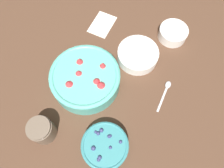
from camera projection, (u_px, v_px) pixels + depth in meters
name	position (u px, v px, depth m)	size (l,w,h in m)	color
ground_plane	(109.00, 80.00, 0.88)	(4.00, 4.00, 0.00)	#4C3323
bowl_strawberries	(85.00, 78.00, 0.84)	(0.27, 0.27, 0.10)	#56B7A8
bowl_blueberries	(105.00, 146.00, 0.75)	(0.16, 0.16, 0.06)	teal
bowl_bananas	(138.00, 54.00, 0.90)	(0.17, 0.17, 0.05)	white
bowl_cream	(173.00, 32.00, 0.94)	(0.12, 0.12, 0.06)	white
jar_chocolate	(42.00, 130.00, 0.76)	(0.09, 0.09, 0.09)	brown
napkin	(102.00, 24.00, 0.99)	(0.14, 0.11, 0.01)	silver
spoon	(166.00, 90.00, 0.86)	(0.14, 0.04, 0.01)	silver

